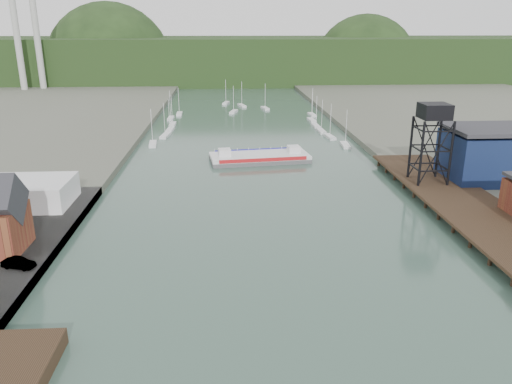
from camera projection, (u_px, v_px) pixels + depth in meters
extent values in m
cube|color=black|center=(465.00, 203.00, 91.28)|extent=(14.00, 70.00, 0.50)
cylinder|color=black|center=(432.00, 209.00, 91.28)|extent=(0.60, 0.60, 2.20)
cylinder|color=black|center=(496.00, 208.00, 91.98)|extent=(0.60, 0.60, 2.20)
cube|color=silver|center=(21.00, 193.00, 90.66)|extent=(18.00, 12.00, 4.50)
cylinder|color=black|center=(421.00, 154.00, 98.33)|extent=(0.50, 0.50, 13.00)
cylinder|color=black|center=(451.00, 154.00, 98.68)|extent=(0.50, 0.50, 13.00)
cylinder|color=black|center=(411.00, 147.00, 104.01)|extent=(0.50, 0.50, 13.00)
cylinder|color=black|center=(439.00, 147.00, 104.36)|extent=(0.50, 0.50, 13.00)
cube|color=black|center=(435.00, 111.00, 98.82)|extent=(5.50, 5.50, 3.00)
cube|color=#0E193E|center=(495.00, 157.00, 104.77)|extent=(20.00, 14.00, 10.00)
cube|color=#2D2D33|center=(499.00, 129.00, 102.90)|extent=(20.50, 14.50, 0.80)
cube|color=silver|center=(153.00, 144.00, 143.77)|extent=(2.67, 7.65, 0.90)
cube|color=silver|center=(165.00, 136.00, 154.71)|extent=(2.81, 7.67, 0.90)
cube|color=silver|center=(170.00, 130.00, 163.14)|extent=(2.35, 7.59, 0.90)
cube|color=silver|center=(173.00, 125.00, 172.53)|extent=(2.01, 7.50, 0.90)
cube|color=silver|center=(171.00, 118.00, 184.02)|extent=(2.00, 7.50, 0.90)
cube|color=silver|center=(179.00, 114.00, 193.47)|extent=(2.16, 7.54, 0.90)
cube|color=silver|center=(345.00, 145.00, 142.39)|extent=(2.53, 7.62, 0.90)
cube|color=silver|center=(330.00, 137.00, 153.14)|extent=(2.76, 7.67, 0.90)
cube|color=silver|center=(321.00, 131.00, 161.40)|extent=(2.22, 7.56, 0.90)
cube|color=silver|center=(316.00, 126.00, 169.90)|extent=(2.18, 7.54, 0.90)
cube|color=silver|center=(312.00, 120.00, 180.44)|extent=(2.46, 7.61, 0.90)
cube|color=silver|center=(312.00, 115.00, 191.56)|extent=(2.48, 7.61, 0.90)
cube|color=silver|center=(234.00, 112.00, 198.34)|extent=(3.78, 7.76, 0.90)
cube|color=silver|center=(265.00, 108.00, 206.69)|extent=(3.31, 7.74, 0.90)
cube|color=silver|center=(242.00, 106.00, 213.72)|extent=(3.76, 7.76, 0.90)
cube|color=silver|center=(226.00, 103.00, 220.90)|extent=(3.40, 7.74, 0.90)
cylinder|color=#AAABA5|center=(16.00, 32.00, 249.03)|extent=(3.20, 3.20, 60.00)
cylinder|color=#AAABA5|center=(36.00, 32.00, 254.23)|extent=(3.20, 3.20, 60.00)
cube|color=black|center=(234.00, 60.00, 327.45)|extent=(500.00, 120.00, 28.00)
sphere|color=black|center=(111.00, 66.00, 324.02)|extent=(80.00, 80.00, 80.00)
sphere|color=black|center=(364.00, 67.00, 344.08)|extent=(70.00, 70.00, 70.00)
cube|color=#525255|center=(260.00, 159.00, 126.91)|extent=(25.89, 12.99, 0.99)
cube|color=silver|center=(260.00, 156.00, 126.63)|extent=(25.89, 12.99, 0.79)
cube|color=red|center=(264.00, 160.00, 121.89)|extent=(21.70, 2.90, 0.89)
cube|color=#17148F|center=(256.00, 150.00, 131.24)|extent=(21.70, 2.90, 0.89)
cube|color=silver|center=(225.00, 153.00, 124.67)|extent=(3.33, 3.33, 1.99)
cube|color=silver|center=(294.00, 150.00, 127.84)|extent=(3.33, 3.33, 1.99)
imported|color=#999999|center=(19.00, 263.00, 67.05)|extent=(4.73, 2.74, 1.47)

